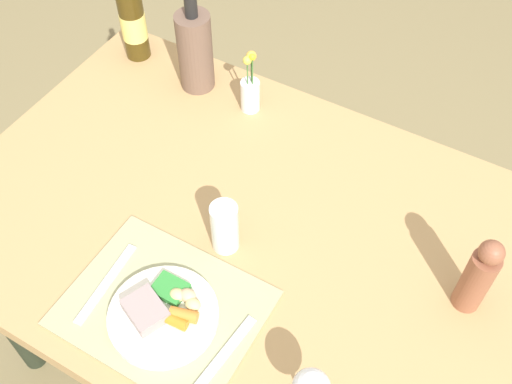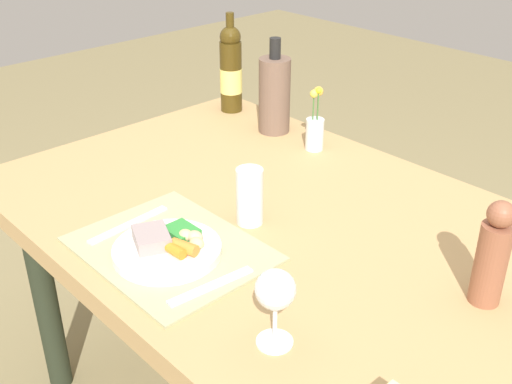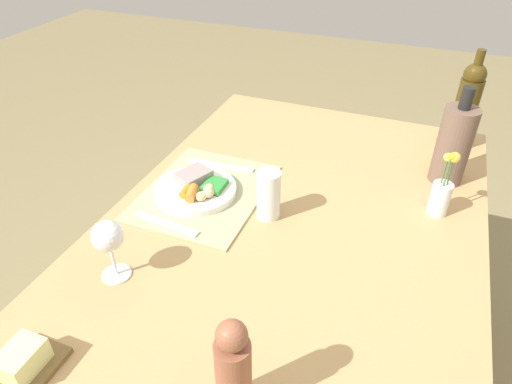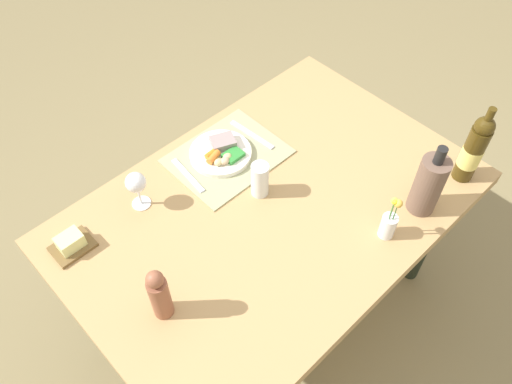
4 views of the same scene
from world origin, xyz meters
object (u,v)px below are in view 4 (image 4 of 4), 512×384
Objects in this scene: dining_table at (271,219)px; cooler_bottle at (428,185)px; fork at (252,135)px; wine_glass at (136,184)px; flower_vase at (389,223)px; pepper_mill at (159,295)px; butter_dish at (71,244)px; wine_bottle at (474,149)px; knife at (188,175)px; dinner_plate at (221,152)px; water_tumbler at (260,181)px.

cooler_bottle reaches higher than dining_table.
cooler_bottle is (-0.18, 0.64, 0.11)m from fork.
wine_glass is 0.95m from cooler_bottle.
flower_vase is 0.65× the size of cooler_bottle.
dining_table is 0.54m from pepper_mill.
wine_bottle is (-1.16, 0.69, 0.11)m from butter_dish.
fork and knife have the same top height.
wine_glass is at bearing 178.62° from butter_dish.
knife is at bearing -6.23° from fork.
dining_table is 10.82× the size of butter_dish.
wine_glass is at bearing -37.27° from wine_bottle.
cooler_bottle is 1.34× the size of pepper_mill.
flower_vase is 0.87× the size of pepper_mill.
dinner_plate is 0.35m from wine_glass.
cooler_bottle reaches higher than dinner_plate.
pepper_mill reaches higher than wine_glass.
wine_bottle is at bearing 149.28° from butter_dish.
fork is 0.76m from butter_dish.
butter_dish is at bearing -78.32° from pepper_mill.
knife is at bearing -58.88° from water_tumbler.
dinner_plate is at bearing 177.19° from butter_dish.
cooler_bottle is 0.22m from wine_bottle.
pepper_mill is (-0.08, 0.38, 0.08)m from butter_dish.
fork is 0.30m from knife.
pepper_mill is at bearing 33.35° from dinner_plate.
butter_dish is 0.41× the size of wine_bottle.
wine_bottle is (-1.09, 0.31, 0.03)m from pepper_mill.
wine_bottle reaches higher than dining_table.
fork is 0.67m from cooler_bottle.
dining_table is 0.31m from dinner_plate.
wine_bottle reaches higher than cooler_bottle.
knife is 0.53m from pepper_mill.
pepper_mill is (0.68, 0.35, 0.09)m from fork.
wine_glass is 0.70× the size of pepper_mill.
fork is at bearing 177.13° from wine_glass.
water_tumbler is (-0.59, 0.25, 0.03)m from butter_dish.
dinner_plate reaches higher than dining_table.
cooler_bottle is 0.90× the size of wine_bottle.
wine_glass is 0.82m from flower_vase.
butter_dish is (0.58, -0.32, 0.11)m from dining_table.
dinner_plate is 1.21× the size of knife.
dinner_plate is 0.61m from butter_dish.
flower_vase reaches higher than knife.
butter_dish is at bearing -40.72° from flower_vase.
butter_dish is 0.64m from water_tumbler.
dining_table is 0.42m from flower_vase.
flower_vase is at bearing 127.58° from wine_glass.
fork is at bearing -74.03° from cooler_bottle.
flower_vase reaches higher than fork.
pepper_mill is at bearing 22.47° from fork.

